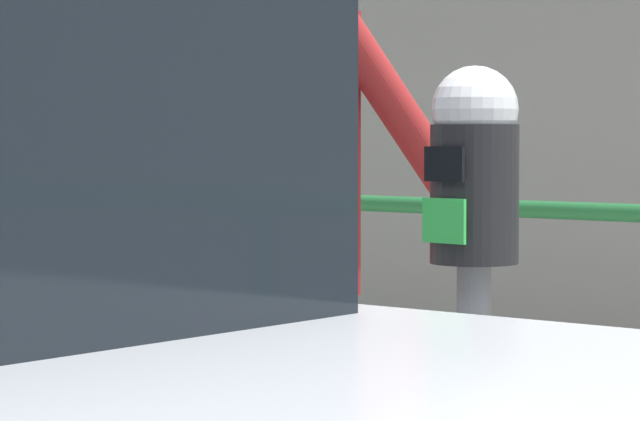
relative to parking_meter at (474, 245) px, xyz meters
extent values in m
cylinder|color=black|center=(0.00, 0.00, 0.10)|extent=(0.18, 0.18, 0.28)
sphere|color=silver|center=(0.00, 0.00, 0.28)|extent=(0.18, 0.18, 0.18)
cube|color=black|center=(-0.01, -0.09, 0.17)|extent=(0.10, 0.02, 0.07)
cube|color=green|center=(-0.01, -0.09, 0.05)|extent=(0.11, 0.02, 0.09)
cube|color=maroon|center=(-0.68, 0.13, 0.18)|extent=(0.50, 0.35, 0.65)
cylinder|color=maroon|center=(-0.93, 0.21, 0.20)|extent=(0.09, 0.09, 0.62)
cylinder|color=maroon|center=(-0.36, 0.20, 0.29)|extent=(0.23, 0.46, 0.54)
cylinder|color=#1E602D|center=(-2.11, 1.84, -0.52)|extent=(0.06, 0.06, 0.99)
camera|label=1|loc=(1.75, -2.52, 0.22)|focal=84.09mm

